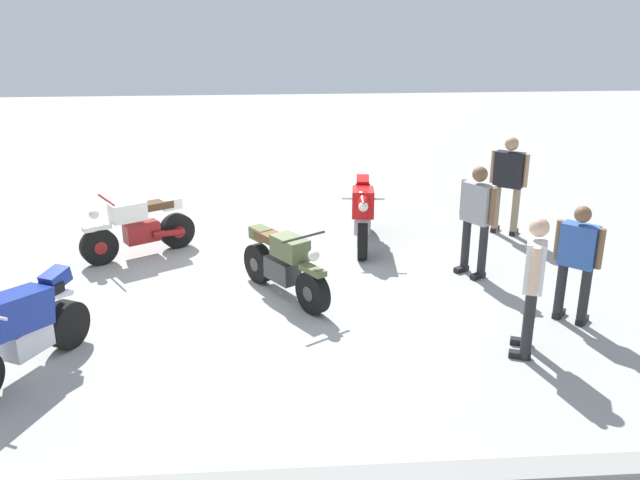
% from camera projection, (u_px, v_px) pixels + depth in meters
% --- Properties ---
extents(ground_plane, '(40.00, 40.00, 0.00)m').
position_uv_depth(ground_plane, '(240.00, 286.00, 10.36)').
color(ground_plane, '#9E9E99').
extents(motorcycle_blue_sportbike, '(1.08, 1.83, 1.14)m').
position_uv_depth(motorcycle_blue_sportbike, '(21.00, 327.00, 7.80)').
color(motorcycle_blue_sportbike, black).
rests_on(motorcycle_blue_sportbike, ground).
extents(motorcycle_red_sportbike, '(0.70, 1.96, 1.14)m').
position_uv_depth(motorcycle_red_sportbike, '(363.00, 212.00, 11.82)').
color(motorcycle_red_sportbike, black).
rests_on(motorcycle_red_sportbike, ground).
extents(motorcycle_cream_vintage, '(1.75, 1.15, 1.07)m').
position_uv_depth(motorcycle_cream_vintage, '(139.00, 228.00, 11.37)').
color(motorcycle_cream_vintage, black).
rests_on(motorcycle_cream_vintage, ground).
extents(motorcycle_olive_vintage, '(1.21, 1.71, 1.07)m').
position_uv_depth(motorcycle_olive_vintage, '(284.00, 265.00, 9.84)').
color(motorcycle_olive_vintage, black).
rests_on(motorcycle_olive_vintage, ground).
extents(person_in_blue_shirt, '(0.54, 0.53, 1.61)m').
position_uv_depth(person_in_blue_shirt, '(577.00, 258.00, 8.94)').
color(person_in_blue_shirt, '#262628').
rests_on(person_in_blue_shirt, ground).
extents(person_in_white_shirt, '(0.45, 0.65, 1.74)m').
position_uv_depth(person_in_white_shirt, '(533.00, 277.00, 8.12)').
color(person_in_white_shirt, '#262628').
rests_on(person_in_white_shirt, ground).
extents(person_in_black_shirt, '(0.61, 0.52, 1.78)m').
position_uv_depth(person_in_black_shirt, '(508.00, 179.00, 12.21)').
color(person_in_black_shirt, gray).
rests_on(person_in_black_shirt, ground).
extents(person_in_gray_shirt, '(0.50, 0.60, 1.72)m').
position_uv_depth(person_in_gray_shirt, '(477.00, 214.00, 10.44)').
color(person_in_gray_shirt, '#262628').
rests_on(person_in_gray_shirt, ground).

